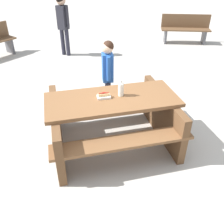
# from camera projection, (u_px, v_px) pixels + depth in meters

# --- Properties ---
(ground_plane) EXTENTS (30.00, 30.00, 0.00)m
(ground_plane) POSITION_uv_depth(u_px,v_px,m) (112.00, 141.00, 3.74)
(ground_plane) COLOR #B7B2A8
(ground_plane) RESTS_ON ground
(picnic_table) EXTENTS (2.14, 1.87, 0.75)m
(picnic_table) POSITION_uv_depth(u_px,v_px,m) (112.00, 117.00, 3.50)
(picnic_table) COLOR brown
(picnic_table) RESTS_ON ground
(soda_bottle) EXTENTS (0.08, 0.08, 0.24)m
(soda_bottle) POSITION_uv_depth(u_px,v_px,m) (121.00, 88.00, 3.34)
(soda_bottle) COLOR silver
(soda_bottle) RESTS_ON picnic_table
(hotdog_tray) EXTENTS (0.20, 0.16, 0.08)m
(hotdog_tray) POSITION_uv_depth(u_px,v_px,m) (104.00, 96.00, 3.33)
(hotdog_tray) COLOR white
(hotdog_tray) RESTS_ON picnic_table
(child_in_coat) EXTENTS (0.21, 0.30, 1.25)m
(child_in_coat) POSITION_uv_depth(u_px,v_px,m) (108.00, 68.00, 4.10)
(child_in_coat) COLOR #262633
(child_in_coat) RESTS_ON ground
(park_bench_near) EXTENTS (1.51, 0.43, 0.85)m
(park_bench_near) POSITION_uv_depth(u_px,v_px,m) (185.00, 28.00, 7.75)
(park_bench_near) COLOR brown
(park_bench_near) RESTS_ON ground
(bystander_adult) EXTENTS (0.37, 0.29, 1.57)m
(bystander_adult) POSITION_uv_depth(u_px,v_px,m) (63.00, 18.00, 6.46)
(bystander_adult) COLOR #262633
(bystander_adult) RESTS_ON ground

